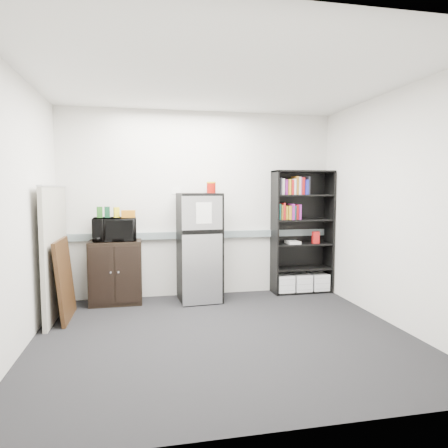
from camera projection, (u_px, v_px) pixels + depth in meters
name	position (u px, v px, depth m)	size (l,w,h in m)	color
floor	(224.00, 336.00, 4.30)	(4.00, 4.00, 0.00)	black
wall_back	(200.00, 204.00, 5.89)	(4.00, 0.02, 2.70)	silver
wall_right	(394.00, 209.00, 4.58)	(0.02, 3.50, 2.70)	silver
wall_left	(17.00, 213.00, 3.78)	(0.02, 3.50, 2.70)	silver
ceiling	(224.00, 78.00, 4.06)	(4.00, 3.50, 0.02)	white
electrical_raceway	(201.00, 235.00, 5.90)	(3.92, 0.05, 0.10)	gray
wall_note	(176.00, 191.00, 5.79)	(0.14, 0.00, 0.10)	white
bookshelf	(302.00, 233.00, 6.05)	(0.90, 0.34, 1.85)	black
cubicle_partition	(55.00, 251.00, 4.90)	(0.06, 1.30, 1.62)	#9C998A
cabinet	(116.00, 272.00, 5.48)	(0.70, 0.47, 0.87)	black
microwave	(115.00, 229.00, 5.42)	(0.57, 0.38, 0.31)	black
snack_box_a	(100.00, 212.00, 5.39)	(0.07, 0.05, 0.15)	#205819
snack_box_b	(107.00, 212.00, 5.41)	(0.07, 0.05, 0.15)	#0D3A20
snack_box_c	(117.00, 212.00, 5.44)	(0.07, 0.05, 0.14)	yellow
snack_bag	(128.00, 214.00, 5.42)	(0.18, 0.10, 0.10)	#BD6D12
refrigerator	(199.00, 247.00, 5.61)	(0.61, 0.63, 1.52)	black
coffee_can	(211.00, 187.00, 5.70)	(0.13, 0.13, 0.18)	#980F07
framed_poster	(65.00, 279.00, 4.81)	(0.13, 0.76, 0.97)	#311F0D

